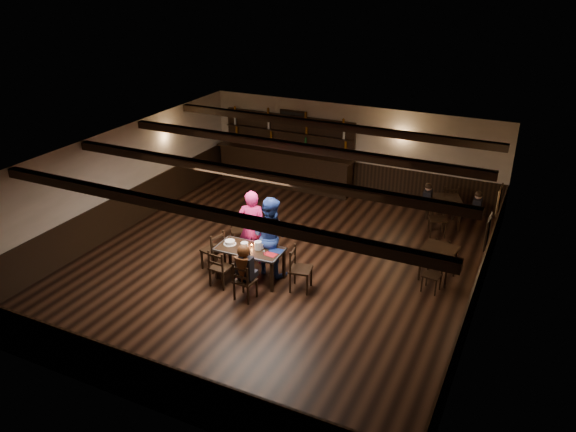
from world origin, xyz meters
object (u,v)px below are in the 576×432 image
at_px(chair_near_right, 243,279).
at_px(bar_counter, 286,163).
at_px(man_blue, 270,236).
at_px(dining_table, 250,252).
at_px(chair_near_left, 218,266).
at_px(woman_pink, 252,227).
at_px(cake, 230,243).

xyz_separation_m(chair_near_right, bar_counter, (-2.08, 6.34, 0.22)).
bearing_deg(man_blue, dining_table, 69.57).
bearing_deg(chair_near_left, chair_near_right, -18.09).
xyz_separation_m(woman_pink, cake, (-0.18, -0.70, -0.11)).
relative_size(cake, bar_counter, 0.06).
distance_m(dining_table, chair_near_left, 0.76).
relative_size(chair_near_left, man_blue, 0.48).
bearing_deg(dining_table, chair_near_left, -126.74).
relative_size(chair_near_right, man_blue, 0.47).
distance_m(chair_near_right, woman_pink, 1.70).
bearing_deg(cake, man_blue, 30.88).
xyz_separation_m(woman_pink, bar_counter, (-1.46, 4.81, -0.18)).
bearing_deg(dining_table, cake, -179.13).
relative_size(chair_near_left, chair_near_right, 1.01).
xyz_separation_m(chair_near_right, cake, (-0.80, 0.83, 0.29)).
bearing_deg(dining_table, woman_pink, 114.83).
distance_m(man_blue, cake, 0.91).
bearing_deg(chair_near_left, woman_pink, 84.50).
height_order(dining_table, woman_pink, woman_pink).
distance_m(dining_table, chair_near_right, 0.91).
xyz_separation_m(dining_table, chair_near_left, (-0.44, -0.59, -0.15)).
xyz_separation_m(chair_near_right, man_blue, (-0.03, 1.29, 0.41)).
height_order(dining_table, man_blue, man_blue).
height_order(dining_table, cake, cake).
bearing_deg(woman_pink, cake, 54.79).
xyz_separation_m(dining_table, woman_pink, (-0.32, 0.69, 0.24)).
height_order(chair_near_left, man_blue, man_blue).
distance_m(chair_near_right, cake, 1.19).
relative_size(dining_table, chair_near_right, 1.74).
relative_size(dining_table, man_blue, 0.82).
relative_size(chair_near_right, cake, 3.09).
distance_m(chair_near_right, man_blue, 1.36).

